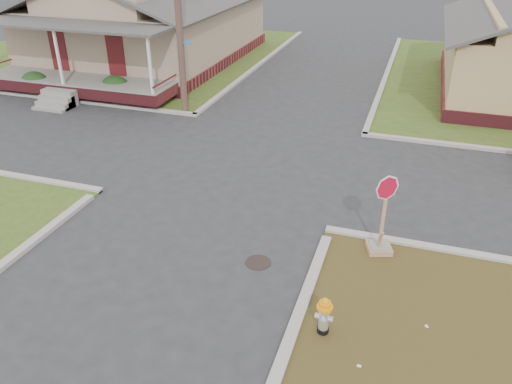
% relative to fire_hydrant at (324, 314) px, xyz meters
% --- Properties ---
extents(ground, '(120.00, 120.00, 0.00)m').
position_rel_fire_hydrant_xyz_m(ground, '(-4.18, 2.36, -0.52)').
color(ground, '#2C2C2F').
rests_on(ground, ground).
extents(verge_far_left, '(19.00, 19.00, 0.05)m').
position_rel_fire_hydrant_xyz_m(verge_far_left, '(-17.18, 20.36, -0.50)').
color(verge_far_left, '#374F1C').
rests_on(verge_far_left, ground).
extents(curbs, '(80.00, 40.00, 0.12)m').
position_rel_fire_hydrant_xyz_m(curbs, '(-4.18, 7.36, -0.52)').
color(curbs, '#ACA29B').
rests_on(curbs, ground).
extents(manhole, '(0.64, 0.64, 0.01)m').
position_rel_fire_hydrant_xyz_m(manhole, '(-1.98, 1.86, -0.52)').
color(manhole, black).
rests_on(manhole, ground).
extents(corner_house, '(10.10, 15.50, 5.30)m').
position_rel_fire_hydrant_xyz_m(corner_house, '(-14.18, 19.05, 1.75)').
color(corner_house, maroon).
rests_on(corner_house, ground).
extents(fire_hydrant, '(0.32, 0.32, 0.86)m').
position_rel_fire_hydrant_xyz_m(fire_hydrant, '(0.00, 0.00, 0.00)').
color(fire_hydrant, black).
rests_on(fire_hydrant, ground).
extents(stop_sign, '(0.60, 0.59, 2.12)m').
position_rel_fire_hydrant_xyz_m(stop_sign, '(0.77, 3.24, -0.02)').
color(stop_sign, tan).
rests_on(stop_sign, ground).
extents(hedge_left, '(1.41, 1.16, 1.08)m').
position_rel_fire_hydrant_xyz_m(hedge_left, '(-16.21, 11.31, 0.07)').
color(hedge_left, '#153513').
rests_on(hedge_left, verge_far_left).
extents(hedge_right, '(1.41, 1.16, 1.08)m').
position_rel_fire_hydrant_xyz_m(hedge_right, '(-12.20, 11.92, 0.07)').
color(hedge_right, '#153513').
rests_on(hedge_right, verge_far_left).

